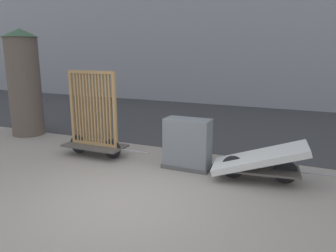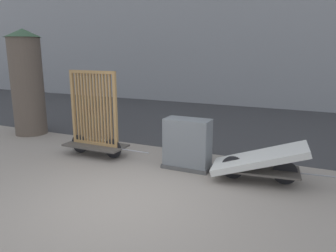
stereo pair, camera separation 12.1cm
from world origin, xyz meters
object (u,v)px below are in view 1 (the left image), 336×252
object	(u,v)px
advertising_column	(24,82)
utility_cabinet	(187,146)
bike_cart_with_bedframe	(94,126)
bike_cart_with_mattress	(259,160)

from	to	relation	value
advertising_column	utility_cabinet	bearing A→B (deg)	-8.45
bike_cart_with_bedframe	advertising_column	xyz separation A→B (m)	(-3.10, 0.91, 0.85)
bike_cart_with_bedframe	bike_cart_with_mattress	bearing A→B (deg)	-0.02
bike_cart_with_bedframe	advertising_column	distance (m)	3.34
utility_cabinet	bike_cart_with_bedframe	bearing A→B (deg)	-177.37
bike_cart_with_bedframe	advertising_column	bearing A→B (deg)	163.56
bike_cart_with_bedframe	bike_cart_with_mattress	distance (m)	3.87
bike_cart_with_mattress	advertising_column	xyz separation A→B (m)	(-6.96, 0.91, 1.16)
utility_cabinet	advertising_column	bearing A→B (deg)	171.55
bike_cart_with_bedframe	bike_cart_with_mattress	xyz separation A→B (m)	(3.85, 0.00, -0.31)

